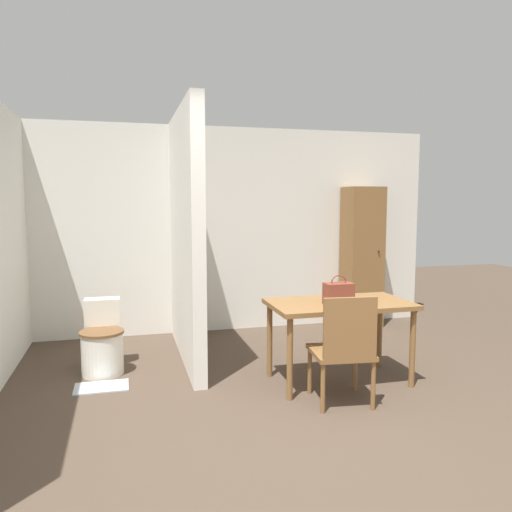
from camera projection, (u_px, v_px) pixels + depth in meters
ground_plane at (325, 461)px, 3.09m from camera, size 16.00×16.00×0.00m
wall_back at (221, 230)px, 6.18m from camera, size 5.42×0.12×2.50m
partition_wall at (185, 236)px, 5.04m from camera, size 0.12×1.94×2.50m
dining_table at (340, 311)px, 4.39m from camera, size 1.23×0.69×0.72m
wooden_chair at (344, 347)px, 3.88m from camera, size 0.51×0.51×0.89m
toilet at (102, 343)px, 4.67m from camera, size 0.40×0.55×0.66m
handbag at (339, 293)px, 4.26m from camera, size 0.24×0.15×0.26m
wooden_cabinet at (362, 257)px, 6.40m from camera, size 0.45×0.43×1.78m
bath_mat at (101, 387)px, 4.30m from camera, size 0.45×0.28×0.01m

